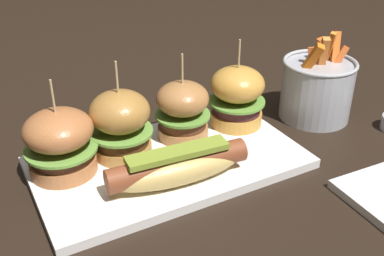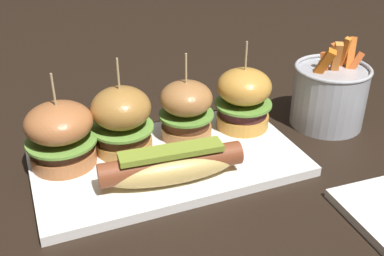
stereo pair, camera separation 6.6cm
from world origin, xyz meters
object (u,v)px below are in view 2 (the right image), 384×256
Objects in this scene: hot_dog at (172,166)px; slider_far_left at (60,134)px; platter_main at (168,161)px; slider_far_right at (244,98)px; fries_bucket at (329,94)px; slider_center_right at (186,109)px; slider_center_left at (122,119)px.

slider_far_left is (-0.13, 0.10, 0.02)m from hot_dog.
platter_main is 0.16m from slider_far_right.
fries_bucket reaches higher than platter_main.
slider_center_right is 0.25m from fries_bucket.
hot_dog is (-0.01, -0.06, 0.03)m from platter_main.
slider_far_right is (0.10, -0.00, 0.00)m from slider_center_right.
fries_bucket is at bearing 4.25° from platter_main.
slider_center_right is at bearing 44.73° from platter_main.
fries_bucket is (0.43, -0.02, -0.01)m from slider_far_left.
slider_far_left is at bearing -177.93° from slider_center_right.
platter_main is at bearing 76.26° from hot_dog.
slider_center_left is at bearing -178.53° from slider_center_right.
platter_main is 2.68× the size of slider_far_right.
slider_far_right is (0.16, 0.10, 0.03)m from hot_dog.
fries_bucket is (0.24, -0.03, -0.01)m from slider_center_right.
slider_center_right and fries_bucket have the same top height.
slider_far_right reaches higher than platter_main.
slider_center_right is (0.05, 0.05, 0.05)m from platter_main.
slider_far_right reaches higher than slider_far_left.
platter_main is 0.09m from slider_center_right.
slider_far_right is at bearing 171.63° from fries_bucket.
slider_center_left reaches higher than hot_dog.
slider_far_right is at bearing -0.37° from slider_center_left.
slider_far_left is 0.96× the size of slider_far_right.
slider_far_right is at bearing -2.31° from slider_center_right.
slider_far_right reaches higher than slider_center_right.
slider_center_left reaches higher than slider_far_left.
slider_center_right is at bearing 173.99° from fries_bucket.
slider_far_left is at bearing 163.89° from platter_main.
slider_far_left reaches higher than fries_bucket.
slider_far_left reaches higher than hot_dog.
hot_dog is 0.11m from slider_center_left.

